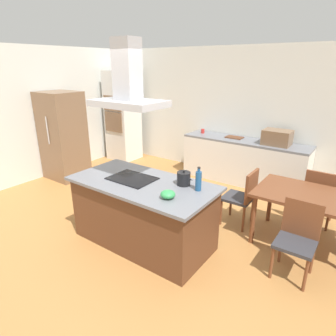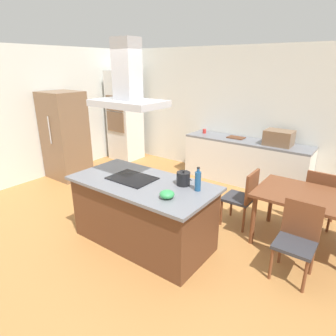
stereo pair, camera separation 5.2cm
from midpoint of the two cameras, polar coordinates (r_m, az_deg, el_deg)
The scene contains 19 objects.
ground at distance 5.26m, azimuth 5.66°, elevation -6.69°, with size 16.00×16.00×0.00m, color #AD753D.
wall_back at distance 6.37m, azimuth 14.18°, elevation 10.30°, with size 7.20×0.10×2.70m, color silver.
wall_left at distance 6.87m, azimuth -22.40°, elevation 10.08°, with size 0.10×8.80×2.70m, color silver.
kitchen_island at distance 3.96m, azimuth -5.28°, elevation -8.70°, with size 1.94×0.98×0.90m.
cooktop at distance 3.88m, azimuth -7.48°, elevation -2.05°, with size 0.60×0.44×0.01m, color black.
tea_kettle at distance 3.64m, azimuth 2.72°, elevation -2.08°, with size 0.22×0.17×0.20m.
olive_oil_bottle at distance 3.48m, azimuth 5.60°, elevation -2.49°, with size 0.07×0.07×0.30m.
mixing_bowl at distance 3.29m, azimuth -0.47°, elevation -5.21°, with size 0.17×0.17×0.09m, color #33934C.
back_counter at distance 6.16m, azimuth 14.38°, elevation 1.30°, with size 2.52×0.62×0.90m.
countertop_microwave at distance 5.82m, azimuth 20.46°, elevation 5.66°, with size 0.50×0.38×0.28m, color brown.
coffee_mug_red at distance 6.47m, azimuth 6.64°, elevation 7.24°, with size 0.08×0.08×0.09m, color red.
cutting_board at distance 6.17m, azimuth 12.75°, elevation 5.91°, with size 0.34×0.24×0.02m, color #59331E.
wall_oven_stack at distance 7.50m, azimuth -9.12°, elevation 10.08°, with size 0.70×0.66×2.20m.
refrigerator at distance 6.52m, azimuth -20.18°, elevation 5.94°, with size 0.80×0.73×1.82m.
dining_table at distance 4.20m, azimuth 26.22°, elevation -5.84°, with size 1.40×0.90×0.75m.
chair_at_left_end at distance 4.46m, azimuth 14.38°, elevation -5.08°, with size 0.42×0.42×0.89m.
chair_facing_back_wall at distance 4.87m, azimuth 27.40°, elevation -4.63°, with size 0.42×0.42×0.89m.
chair_facing_island at distance 3.68m, azimuth 23.87°, elevation -11.91°, with size 0.42×0.42×0.89m.
range_hood at distance 3.61m, azimuth -8.35°, elevation 15.83°, with size 0.90×0.55×0.78m.
Camera 1 is at (2.29, -2.62, 2.34)m, focal length 30.93 mm.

